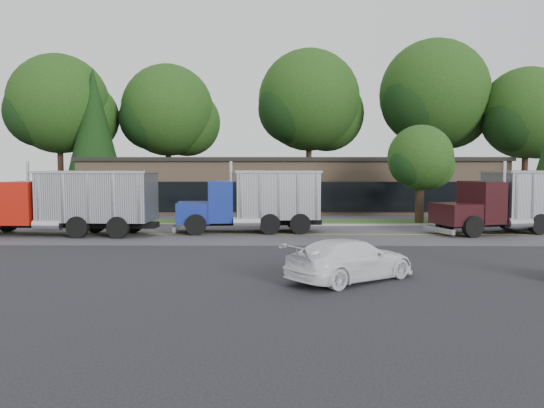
# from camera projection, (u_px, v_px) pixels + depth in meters

# --- Properties ---
(ground) EXTENTS (140.00, 140.00, 0.00)m
(ground) POSITION_uv_depth(u_px,v_px,m) (251.00, 266.00, 19.06)
(ground) COLOR #2D2D31
(ground) RESTS_ON ground
(road) EXTENTS (60.00, 8.00, 0.02)m
(road) POSITION_uv_depth(u_px,v_px,m) (260.00, 235.00, 28.03)
(road) COLOR #515156
(road) RESTS_ON ground
(center_line) EXTENTS (60.00, 0.12, 0.01)m
(center_line) POSITION_uv_depth(u_px,v_px,m) (260.00, 235.00, 28.03)
(center_line) COLOR gold
(center_line) RESTS_ON ground
(curb) EXTENTS (60.00, 0.30, 0.12)m
(curb) POSITION_uv_depth(u_px,v_px,m) (262.00, 226.00, 32.22)
(curb) COLOR #9E9E99
(curb) RESTS_ON ground
(grass_verge) EXTENTS (60.00, 3.40, 0.03)m
(grass_verge) POSITION_uv_depth(u_px,v_px,m) (263.00, 223.00, 34.02)
(grass_verge) COLOR #274D1A
(grass_verge) RESTS_ON ground
(far_parking) EXTENTS (60.00, 7.00, 0.02)m
(far_parking) POSITION_uv_depth(u_px,v_px,m) (265.00, 216.00, 39.01)
(far_parking) COLOR #515156
(far_parking) RESTS_ON ground
(strip_mall) EXTENTS (32.00, 12.00, 4.00)m
(strip_mall) POSITION_uv_depth(u_px,v_px,m) (290.00, 186.00, 44.83)
(strip_mall) COLOR #8D6F56
(strip_mall) RESTS_ON ground
(tree_far_a) EXTENTS (10.02, 9.43, 14.30)m
(tree_far_a) POSITION_uv_depth(u_px,v_px,m) (61.00, 109.00, 50.70)
(tree_far_a) COLOR #382619
(tree_far_a) RESTS_ON ground
(tree_far_b) EXTENTS (9.61, 9.04, 13.70)m
(tree_far_b) POSITION_uv_depth(u_px,v_px,m) (170.00, 115.00, 52.60)
(tree_far_b) COLOR #382619
(tree_far_b) RESTS_ON ground
(tree_far_c) EXTENTS (10.63, 10.00, 15.16)m
(tree_far_c) POSITION_uv_depth(u_px,v_px,m) (311.00, 105.00, 52.37)
(tree_far_c) COLOR #382619
(tree_far_c) RESTS_ON ground
(tree_far_d) EXTENTS (11.10, 10.44, 15.83)m
(tree_far_d) POSITION_uv_depth(u_px,v_px,m) (435.00, 99.00, 51.20)
(tree_far_d) COLOR #382619
(tree_far_d) RESTS_ON ground
(tree_far_e) EXTENTS (8.97, 8.44, 12.79)m
(tree_far_e) POSITION_uv_depth(u_px,v_px,m) (527.00, 118.00, 49.22)
(tree_far_e) COLOR #382619
(tree_far_e) RESTS_ON ground
(evergreen_left) EXTENTS (5.57, 5.57, 12.65)m
(evergreen_left) POSITION_uv_depth(u_px,v_px,m) (94.00, 130.00, 48.69)
(evergreen_left) COLOR #382619
(evergreen_left) RESTS_ON ground
(tree_verge) EXTENTS (4.38, 4.12, 6.24)m
(tree_verge) POSITION_uv_depth(u_px,v_px,m) (421.00, 161.00, 33.67)
(tree_verge) COLOR #382619
(tree_verge) RESTS_ON ground
(dump_truck_red) EXTENTS (10.07, 3.10, 3.36)m
(dump_truck_red) POSITION_uv_depth(u_px,v_px,m) (73.00, 201.00, 27.58)
(dump_truck_red) COLOR black
(dump_truck_red) RESTS_ON ground
(dump_truck_blue) EXTENTS (7.93, 3.32, 3.36)m
(dump_truck_blue) POSITION_uv_depth(u_px,v_px,m) (257.00, 199.00, 28.90)
(dump_truck_blue) COLOR black
(dump_truck_blue) RESTS_ON ground
(dump_truck_maroon) EXTENTS (8.47, 4.77, 3.36)m
(dump_truck_maroon) POSITION_uv_depth(u_px,v_px,m) (514.00, 200.00, 28.71)
(dump_truck_maroon) COLOR black
(dump_truck_maroon) RESTS_ON ground
(rally_car) EXTENTS (4.73, 4.22, 1.32)m
(rally_car) POSITION_uv_depth(u_px,v_px,m) (351.00, 260.00, 16.67)
(rally_car) COLOR white
(rally_car) RESTS_ON ground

